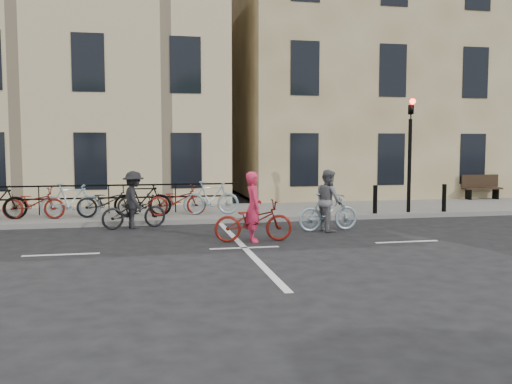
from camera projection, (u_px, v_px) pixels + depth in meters
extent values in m
plane|color=black|center=(244.00, 248.00, 13.01)|extent=(120.00, 120.00, 0.00)
cube|color=slate|center=(87.00, 216.00, 18.07)|extent=(46.00, 4.00, 0.15)
cube|color=#9D895F|center=(382.00, 63.00, 26.95)|extent=(14.00, 10.00, 12.00)
cylinder|color=black|center=(409.00, 166.00, 18.34)|extent=(0.12, 0.12, 3.00)
imported|color=black|center=(411.00, 105.00, 18.17)|extent=(0.15, 0.18, 0.90)
sphere|color=#FF0C05|center=(413.00, 101.00, 18.05)|extent=(0.18, 0.18, 0.18)
cylinder|color=black|center=(375.00, 199.00, 18.10)|extent=(0.14, 0.14, 0.90)
cylinder|color=black|center=(444.00, 198.00, 18.57)|extent=(0.14, 0.14, 0.90)
cube|color=black|center=(468.00, 194.00, 22.51)|extent=(0.06, 0.38, 0.40)
cube|color=black|center=(496.00, 194.00, 22.75)|extent=(0.06, 0.38, 0.40)
cube|color=black|center=(482.00, 188.00, 22.61)|extent=(1.60, 0.40, 0.06)
cube|color=black|center=(480.00, 181.00, 22.76)|extent=(1.60, 0.06, 0.50)
cube|color=black|center=(92.00, 199.00, 17.95)|extent=(9.35, 0.04, 0.95)
imported|color=maroon|center=(34.00, 203.00, 16.76)|extent=(1.80, 0.63, 0.95)
imported|color=#84A0AD|center=(71.00, 201.00, 16.97)|extent=(1.75, 0.49, 1.05)
imported|color=black|center=(107.00, 202.00, 17.18)|extent=(1.80, 0.63, 0.95)
imported|color=black|center=(143.00, 199.00, 17.38)|extent=(1.75, 0.49, 1.05)
imported|color=maroon|center=(177.00, 200.00, 17.60)|extent=(1.80, 0.63, 0.95)
imported|color=#84A0AD|center=(211.00, 198.00, 17.80)|extent=(1.75, 0.49, 1.05)
imported|color=maroon|center=(253.00, 221.00, 13.83)|extent=(1.93, 0.72, 1.00)
imported|color=#D8264C|center=(253.00, 207.00, 13.80)|extent=(0.42, 0.63, 1.70)
imported|color=#84A0AD|center=(328.00, 212.00, 15.45)|extent=(1.78, 0.68, 1.04)
imported|color=slate|center=(329.00, 200.00, 15.42)|extent=(0.72, 0.88, 1.68)
imported|color=black|center=(134.00, 211.00, 15.95)|extent=(1.91, 1.10, 0.95)
imported|color=black|center=(134.00, 200.00, 15.92)|extent=(0.86, 1.16, 1.61)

